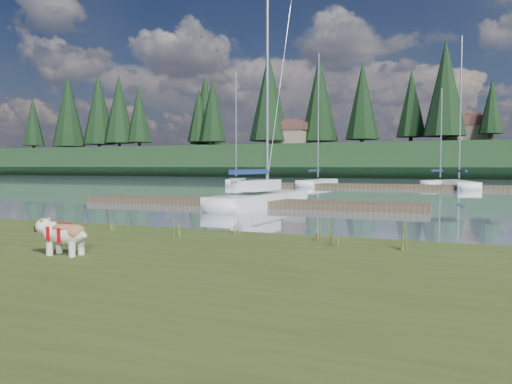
% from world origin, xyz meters
% --- Properties ---
extents(ground, '(200.00, 200.00, 0.00)m').
position_xyz_m(ground, '(0.00, 30.00, 0.00)').
color(ground, '#7D96A8').
rests_on(ground, ground).
extents(bank, '(60.00, 9.00, 0.35)m').
position_xyz_m(bank, '(0.00, -6.00, 0.17)').
color(bank, '#3C4C1C').
rests_on(bank, ground).
extents(ridge, '(200.00, 20.00, 5.00)m').
position_xyz_m(ridge, '(0.00, 73.00, 2.50)').
color(ridge, black).
rests_on(ridge, ground).
extents(bulldog, '(0.97, 0.44, 0.58)m').
position_xyz_m(bulldog, '(-0.98, -5.27, 0.71)').
color(bulldog, silver).
rests_on(bulldog, bank).
extents(sailboat_main, '(2.23, 8.51, 12.15)m').
position_xyz_m(sailboat_main, '(-3.18, 9.79, 0.42)').
color(sailboat_main, white).
rests_on(sailboat_main, ground).
extents(dock_near, '(16.00, 2.00, 0.30)m').
position_xyz_m(dock_near, '(-4.00, 9.00, 0.15)').
color(dock_near, '#4C3D2C').
rests_on(dock_near, ground).
extents(dock_far, '(26.00, 2.20, 0.30)m').
position_xyz_m(dock_far, '(2.00, 30.00, 0.15)').
color(dock_far, '#4C3D2C').
rests_on(dock_far, ground).
extents(sailboat_bg_0, '(3.93, 7.45, 10.80)m').
position_xyz_m(sailboat_bg_0, '(-14.80, 32.19, 0.32)').
color(sailboat_bg_0, white).
rests_on(sailboat_bg_0, ground).
extents(sailboat_bg_1, '(2.11, 8.12, 11.97)m').
position_xyz_m(sailboat_bg_1, '(-6.71, 32.88, 0.33)').
color(sailboat_bg_1, white).
rests_on(sailboat_bg_1, ground).
extents(sailboat_bg_2, '(3.34, 5.52, 8.65)m').
position_xyz_m(sailboat_bg_2, '(3.72, 35.40, 0.34)').
color(sailboat_bg_2, white).
rests_on(sailboat_bg_2, ground).
extents(sailboat_bg_3, '(3.36, 8.63, 12.39)m').
position_xyz_m(sailboat_bg_3, '(4.89, 32.99, 0.32)').
color(sailboat_bg_3, white).
rests_on(sailboat_bg_3, ground).
extents(weed_0, '(0.17, 0.14, 0.50)m').
position_xyz_m(weed_0, '(-0.40, -2.73, 0.56)').
color(weed_0, '#475B23').
rests_on(weed_0, bank).
extents(weed_1, '(0.17, 0.14, 0.52)m').
position_xyz_m(weed_1, '(0.67, -2.05, 0.57)').
color(weed_1, '#475B23').
rests_on(weed_1, bank).
extents(weed_2, '(0.17, 0.14, 0.64)m').
position_xyz_m(weed_2, '(2.87, -2.67, 0.62)').
color(weed_2, '#475B23').
rests_on(weed_2, bank).
extents(weed_3, '(0.17, 0.14, 0.50)m').
position_xyz_m(weed_3, '(-2.27, -2.44, 0.56)').
color(weed_3, '#475B23').
rests_on(weed_3, bank).
extents(weed_4, '(0.17, 0.14, 0.48)m').
position_xyz_m(weed_4, '(2.43, -2.30, 0.55)').
color(weed_4, '#475B23').
rests_on(weed_4, bank).
extents(weed_5, '(0.17, 0.14, 0.69)m').
position_xyz_m(weed_5, '(4.12, -2.66, 0.64)').
color(weed_5, '#475B23').
rests_on(weed_5, bank).
extents(mud_lip, '(60.00, 0.50, 0.14)m').
position_xyz_m(mud_lip, '(0.00, -1.60, 0.07)').
color(mud_lip, '#33281C').
rests_on(mud_lip, ground).
extents(conifer_0, '(5.72, 5.72, 14.15)m').
position_xyz_m(conifer_0, '(-55.00, 67.00, 12.64)').
color(conifer_0, '#382619').
rests_on(conifer_0, ridge).
extents(conifer_1, '(4.40, 4.40, 11.30)m').
position_xyz_m(conifer_1, '(-40.00, 71.00, 11.28)').
color(conifer_1, '#382619').
rests_on(conifer_1, ridge).
extents(conifer_2, '(6.60, 6.60, 16.05)m').
position_xyz_m(conifer_2, '(-25.00, 68.00, 13.54)').
color(conifer_2, '#382619').
rests_on(conifer_2, ridge).
extents(conifer_3, '(4.84, 4.84, 12.25)m').
position_xyz_m(conifer_3, '(-10.00, 72.00, 11.74)').
color(conifer_3, '#382619').
rests_on(conifer_3, ridge).
extents(conifer_4, '(6.16, 6.16, 15.10)m').
position_xyz_m(conifer_4, '(3.00, 66.00, 13.09)').
color(conifer_4, '#382619').
rests_on(conifer_4, ridge).
extents(house_0, '(6.30, 5.30, 4.65)m').
position_xyz_m(house_0, '(-22.00, 70.00, 7.31)').
color(house_0, gray).
rests_on(house_0, ridge).
extents(house_1, '(6.30, 5.30, 4.65)m').
position_xyz_m(house_1, '(6.00, 71.00, 7.31)').
color(house_1, gray).
rests_on(house_1, ridge).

